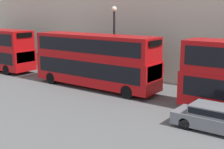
% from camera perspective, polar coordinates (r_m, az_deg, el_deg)
% --- Properties ---
extents(bus_second_in_queue, '(2.59, 11.09, 4.37)m').
position_cam_1_polar(bus_second_in_queue, '(25.24, -3.19, 2.88)').
color(bus_second_in_queue, '#B20C0F').
rests_on(bus_second_in_queue, ground).
extents(car_hatchback, '(1.82, 4.59, 1.36)m').
position_cam_1_polar(car_hatchback, '(17.42, 18.62, -7.50)').
color(car_hatchback, slate).
rests_on(car_hatchback, ground).
extents(street_lamp, '(0.44, 0.44, 6.59)m').
position_cam_1_polar(street_lamp, '(26.45, 0.40, 6.90)').
color(street_lamp, black).
rests_on(street_lamp, ground).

